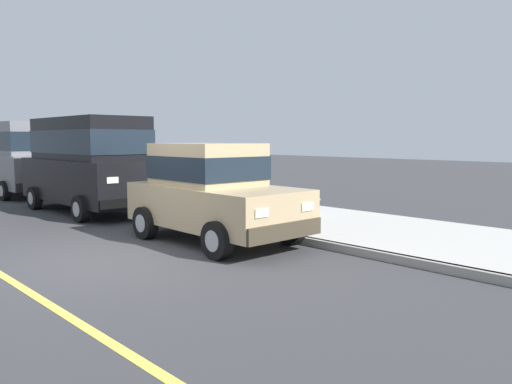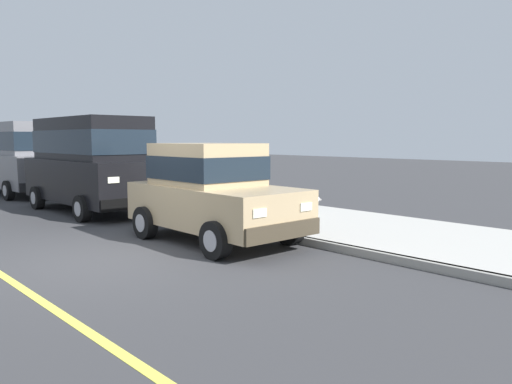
{
  "view_description": "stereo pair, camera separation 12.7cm",
  "coord_description": "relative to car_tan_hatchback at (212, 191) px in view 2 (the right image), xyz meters",
  "views": [
    {
      "loc": [
        -3.75,
        -7.42,
        1.97
      ],
      "look_at": [
        3.4,
        0.14,
        0.85
      ],
      "focal_mm": 34.9,
      "sensor_mm": 36.0,
      "label": 1
    },
    {
      "loc": [
        -3.66,
        -7.51,
        1.97
      ],
      "look_at": [
        3.4,
        0.14,
        0.85
      ],
      "focal_mm": 34.9,
      "sensor_mm": 36.0,
      "label": 2
    }
  ],
  "objects": [
    {
      "name": "lane_centre_line",
      "position": [
        -3.75,
        -0.03,
        -0.97
      ],
      "size": [
        0.12,
        57.6,
        0.01
      ],
      "primitive_type": "cube",
      "color": "#E0D64C",
      "rests_on": "ground"
    },
    {
      "name": "sidewalk",
      "position": [
        2.85,
        -0.03,
        -0.91
      ],
      "size": [
        3.6,
        64.0,
        0.14
      ],
      "primitive_type": "cube",
      "color": "#B7B5AD",
      "rests_on": "ground"
    },
    {
      "name": "dog_white",
      "position": [
        3.19,
        0.38,
        -0.55
      ],
      "size": [
        0.68,
        0.44,
        0.49
      ],
      "color": "white",
      "rests_on": "sidewalk"
    },
    {
      "name": "car_tan_hatchback",
      "position": [
        0.0,
        0.0,
        0.0
      ],
      "size": [
        2.0,
        3.83,
        1.88
      ],
      "color": "tan",
      "rests_on": "ground"
    },
    {
      "name": "curb",
      "position": [
        1.05,
        -0.03,
        -0.91
      ],
      "size": [
        0.16,
        64.0,
        0.14
      ],
      "primitive_type": "cube",
      "color": "gray",
      "rests_on": "ground"
    },
    {
      "name": "ground_plane",
      "position": [
        -2.15,
        -0.03,
        -0.98
      ],
      "size": [
        80.0,
        80.0,
        0.0
      ],
      "primitive_type": "plane",
      "color": "#38383A"
    },
    {
      "name": "car_grey_van",
      "position": [
        0.01,
        10.98,
        0.42
      ],
      "size": [
        2.23,
        4.95,
        2.52
      ],
      "color": "slate",
      "rests_on": "ground"
    },
    {
      "name": "car_black_van",
      "position": [
        0.02,
        5.31,
        0.42
      ],
      "size": [
        2.14,
        4.9,
        2.52
      ],
      "color": "black",
      "rests_on": "ground"
    }
  ]
}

